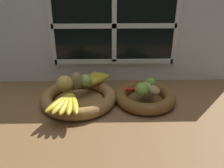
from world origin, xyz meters
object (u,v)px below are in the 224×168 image
apple_green_back (86,81)px  banana_bunch_back (95,79)px  apple_golden_left (65,84)px  pear_brown (77,81)px  fruit_bowl_left (79,98)px  fruit_bowl_right (145,97)px  banana_bunch_front (67,103)px  lime_near (142,89)px  lime_far (151,83)px  potato_large (146,87)px  chili_pepper (141,89)px  potato_small (153,90)px

apple_green_back → banana_bunch_back: 6.85cm
apple_golden_left → pear_brown: 5.67cm
pear_brown → banana_bunch_back: pear_brown is taller
fruit_bowl_left → pear_brown: (-0.93, 3.42, 7.10)cm
fruit_bowl_right → pear_brown: size_ratio=3.39×
banana_bunch_front → lime_near: 33.23cm
fruit_bowl_left → lime_near: size_ratio=5.61×
fruit_bowl_left → apple_golden_left: (-6.07, 1.04, 6.77)cm
lime_far → fruit_bowl_left: bearing=-173.9°
pear_brown → banana_bunch_front: pear_brown is taller
apple_golden_left → banana_bunch_back: 16.50cm
fruit_bowl_left → banana_bunch_front: 13.67cm
banana_bunch_back → potato_large: bearing=-24.1°
apple_green_back → banana_bunch_back: bearing=53.2°
potato_large → chili_pepper: (-2.12, 0.35, -1.25)cm
apple_golden_left → banana_bunch_front: bearing=-78.3°
apple_green_back → banana_bunch_front: size_ratio=0.35×
apple_golden_left → lime_near: size_ratio=1.24×
lime_far → banana_bunch_front: bearing=-156.6°
apple_green_back → potato_large: apple_green_back is taller
banana_bunch_front → banana_bunch_back: 25.45cm
fruit_bowl_left → lime_far: 34.58cm
apple_green_back → banana_bunch_back: size_ratio=0.35×
banana_bunch_back → apple_green_back: bearing=-126.8°
fruit_bowl_left → lime_far: size_ratio=6.55×
apple_golden_left → apple_green_back: (9.17, 4.38, -0.61)cm
banana_bunch_front → pear_brown: bearing=81.6°
apple_golden_left → lime_near: bearing=-7.6°
fruit_bowl_left → fruit_bowl_right: bearing=0.0°
potato_small → apple_golden_left: bearing=174.3°
apple_golden_left → lime_far: size_ratio=1.45×
apple_golden_left → potato_large: (37.19, -1.04, -1.67)cm
apple_golden_left → chili_pepper: 35.19cm
fruit_bowl_right → lime_far: bearing=52.1°
fruit_bowl_left → potato_small: potato_small is taller
potato_large → potato_small: size_ratio=1.18×
fruit_bowl_left → banana_bunch_back: size_ratio=1.90×
apple_green_back → pear_brown: (-4.03, -1.99, 0.94)cm
banana_bunch_back → potato_small: potato_small is taller
lime_near → chili_pepper: 4.53cm
apple_green_back → banana_bunch_front: apple_green_back is taller
potato_large → potato_small: bearing=-45.0°
apple_golden_left → banana_bunch_back: apple_golden_left is taller
apple_golden_left → apple_green_back: bearing=25.5°
chili_pepper → potato_large: bearing=-6.9°
chili_pepper → fruit_bowl_right: bearing=-6.9°
apple_golden_left → lime_far: apple_golden_left is taller
apple_golden_left → pear_brown: pear_brown is taller
banana_bunch_back → lime_far: 27.79cm
fruit_bowl_right → apple_golden_left: apple_golden_left is taller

